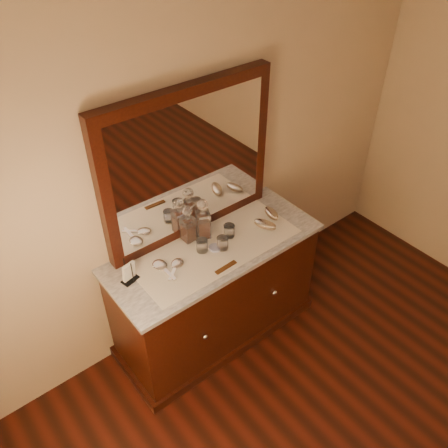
{
  "coord_description": "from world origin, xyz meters",
  "views": [
    {
      "loc": [
        -1.34,
        0.17,
        2.86
      ],
      "look_at": [
        0.0,
        1.85,
        1.1
      ],
      "focal_mm": 37.25,
      "sensor_mm": 36.0,
      "label": 1
    }
  ],
  "objects_px": {
    "mirror_frame": "(189,164)",
    "decanter_right": "(203,222)",
    "pin_dish": "(215,248)",
    "hand_mirror_outer": "(162,266)",
    "comb": "(226,267)",
    "brush_far": "(272,213)",
    "hand_mirror_inner": "(177,265)",
    "decanter_left": "(188,227)",
    "napkin_rack": "(129,273)",
    "brush_near": "(265,224)",
    "dresser_cabinet": "(215,293)"
  },
  "relations": [
    {
      "from": "dresser_cabinet",
      "to": "brush_far",
      "type": "xyz_separation_m",
      "value": [
        0.5,
        0.0,
        0.46
      ]
    },
    {
      "from": "pin_dish",
      "to": "hand_mirror_outer",
      "type": "xyz_separation_m",
      "value": [
        -0.36,
        0.07,
        0.0
      ]
    },
    {
      "from": "napkin_rack",
      "to": "brush_near",
      "type": "bearing_deg",
      "value": -7.92
    },
    {
      "from": "decanter_left",
      "to": "hand_mirror_outer",
      "type": "relative_size",
      "value": 1.23
    },
    {
      "from": "dresser_cabinet",
      "to": "decanter_left",
      "type": "bearing_deg",
      "value": 119.8
    },
    {
      "from": "hand_mirror_inner",
      "to": "hand_mirror_outer",
      "type": "bearing_deg",
      "value": 149.09
    },
    {
      "from": "pin_dish",
      "to": "brush_near",
      "type": "distance_m",
      "value": 0.4
    },
    {
      "from": "mirror_frame",
      "to": "decanter_right",
      "type": "relative_size",
      "value": 4.12
    },
    {
      "from": "dresser_cabinet",
      "to": "comb",
      "type": "relative_size",
      "value": 8.96
    },
    {
      "from": "napkin_rack",
      "to": "comb",
      "type": "bearing_deg",
      "value": -28.46
    },
    {
      "from": "hand_mirror_outer",
      "to": "hand_mirror_inner",
      "type": "distance_m",
      "value": 0.09
    },
    {
      "from": "brush_far",
      "to": "hand_mirror_outer",
      "type": "height_order",
      "value": "brush_far"
    },
    {
      "from": "decanter_right",
      "to": "hand_mirror_inner",
      "type": "relative_size",
      "value": 1.57
    },
    {
      "from": "mirror_frame",
      "to": "pin_dish",
      "type": "relative_size",
      "value": 15.15
    },
    {
      "from": "brush_near",
      "to": "decanter_right",
      "type": "bearing_deg",
      "value": 153.56
    },
    {
      "from": "hand_mirror_inner",
      "to": "decanter_left",
      "type": "bearing_deg",
      "value": 37.96
    },
    {
      "from": "hand_mirror_outer",
      "to": "comb",
      "type": "bearing_deg",
      "value": -38.72
    },
    {
      "from": "napkin_rack",
      "to": "hand_mirror_inner",
      "type": "xyz_separation_m",
      "value": [
        0.28,
        -0.08,
        -0.05
      ]
    },
    {
      "from": "decanter_right",
      "to": "hand_mirror_inner",
      "type": "bearing_deg",
      "value": -156.63
    },
    {
      "from": "mirror_frame",
      "to": "brush_near",
      "type": "distance_m",
      "value": 0.68
    },
    {
      "from": "decanter_right",
      "to": "brush_near",
      "type": "distance_m",
      "value": 0.43
    },
    {
      "from": "decanter_right",
      "to": "hand_mirror_inner",
      "type": "xyz_separation_m",
      "value": [
        -0.3,
        -0.13,
        -0.1
      ]
    },
    {
      "from": "pin_dish",
      "to": "comb",
      "type": "xyz_separation_m",
      "value": [
        -0.05,
        -0.18,
        -0.0
      ]
    },
    {
      "from": "brush_far",
      "to": "hand_mirror_inner",
      "type": "xyz_separation_m",
      "value": [
        -0.8,
        -0.01,
        -0.01
      ]
    },
    {
      "from": "hand_mirror_outer",
      "to": "pin_dish",
      "type": "bearing_deg",
      "value": -10.45
    },
    {
      "from": "napkin_rack",
      "to": "hand_mirror_outer",
      "type": "distance_m",
      "value": 0.21
    },
    {
      "from": "mirror_frame",
      "to": "brush_far",
      "type": "xyz_separation_m",
      "value": [
        0.5,
        -0.24,
        -0.48
      ]
    },
    {
      "from": "comb",
      "to": "brush_far",
      "type": "height_order",
      "value": "brush_far"
    },
    {
      "from": "brush_far",
      "to": "mirror_frame",
      "type": "bearing_deg",
      "value": 154.37
    },
    {
      "from": "decanter_left",
      "to": "brush_far",
      "type": "height_order",
      "value": "decanter_left"
    },
    {
      "from": "brush_near",
      "to": "hand_mirror_outer",
      "type": "relative_size",
      "value": 0.79
    },
    {
      "from": "decanter_left",
      "to": "brush_far",
      "type": "relative_size",
      "value": 1.73
    },
    {
      "from": "mirror_frame",
      "to": "hand_mirror_outer",
      "type": "bearing_deg",
      "value": -151.71
    },
    {
      "from": "decanter_right",
      "to": "napkin_rack",
      "type": "bearing_deg",
      "value": -174.65
    },
    {
      "from": "napkin_rack",
      "to": "brush_far",
      "type": "height_order",
      "value": "napkin_rack"
    },
    {
      "from": "dresser_cabinet",
      "to": "decanter_right",
      "type": "bearing_deg",
      "value": 86.63
    },
    {
      "from": "comb",
      "to": "brush_far",
      "type": "relative_size",
      "value": 1.01
    },
    {
      "from": "decanter_left",
      "to": "hand_mirror_outer",
      "type": "bearing_deg",
      "value": -158.3
    },
    {
      "from": "dresser_cabinet",
      "to": "pin_dish",
      "type": "relative_size",
      "value": 17.68
    },
    {
      "from": "hand_mirror_outer",
      "to": "decanter_left",
      "type": "bearing_deg",
      "value": 21.7
    },
    {
      "from": "brush_far",
      "to": "hand_mirror_inner",
      "type": "height_order",
      "value": "brush_far"
    },
    {
      "from": "pin_dish",
      "to": "decanter_left",
      "type": "height_order",
      "value": "decanter_left"
    },
    {
      "from": "decanter_left",
      "to": "brush_far",
      "type": "xyz_separation_m",
      "value": [
        0.59,
        -0.15,
        -0.08
      ]
    },
    {
      "from": "decanter_left",
      "to": "decanter_right",
      "type": "relative_size",
      "value": 0.92
    },
    {
      "from": "decanter_left",
      "to": "hand_mirror_inner",
      "type": "height_order",
      "value": "decanter_left"
    },
    {
      "from": "decanter_right",
      "to": "hand_mirror_outer",
      "type": "relative_size",
      "value": 1.33
    },
    {
      "from": "comb",
      "to": "hand_mirror_inner",
      "type": "bearing_deg",
      "value": 136.39
    },
    {
      "from": "dresser_cabinet",
      "to": "pin_dish",
      "type": "xyz_separation_m",
      "value": [
        -0.01,
        -0.02,
        0.45
      ]
    },
    {
      "from": "decanter_right",
      "to": "hand_mirror_outer",
      "type": "xyz_separation_m",
      "value": [
        -0.38,
        -0.08,
        -0.1
      ]
    },
    {
      "from": "mirror_frame",
      "to": "decanter_right",
      "type": "height_order",
      "value": "mirror_frame"
    }
  ]
}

